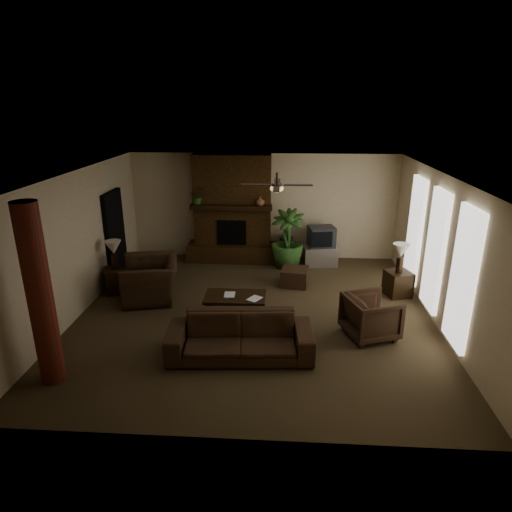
# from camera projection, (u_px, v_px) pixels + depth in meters

# --- Properties ---
(room_shell) EXTENTS (7.00, 7.00, 7.00)m
(room_shell) POSITION_uv_depth(u_px,v_px,m) (255.00, 248.00, 8.44)
(room_shell) COLOR #4C3D26
(room_shell) RESTS_ON ground
(fireplace) EXTENTS (2.40, 0.70, 2.80)m
(fireplace) POSITION_uv_depth(u_px,v_px,m) (233.00, 218.00, 11.60)
(fireplace) COLOR #533416
(fireplace) RESTS_ON ground
(windows) EXTENTS (0.08, 3.65, 2.35)m
(windows) POSITION_uv_depth(u_px,v_px,m) (435.00, 251.00, 8.44)
(windows) COLOR white
(windows) RESTS_ON ground
(log_column) EXTENTS (0.36, 0.36, 2.80)m
(log_column) POSITION_uv_depth(u_px,v_px,m) (40.00, 297.00, 6.36)
(log_column) COLOR maroon
(log_column) RESTS_ON ground
(doorway) EXTENTS (0.10, 1.00, 2.10)m
(doorway) POSITION_uv_depth(u_px,v_px,m) (115.00, 235.00, 10.46)
(doorway) COLOR black
(doorway) RESTS_ON ground
(ceiling_fan) EXTENTS (1.35, 1.35, 0.37)m
(ceiling_fan) POSITION_uv_depth(u_px,v_px,m) (277.00, 187.00, 8.32)
(ceiling_fan) COLOR black
(ceiling_fan) RESTS_ON ceiling
(sofa) EXTENTS (2.46, 0.87, 0.94)m
(sofa) POSITION_uv_depth(u_px,v_px,m) (240.00, 330.00, 7.32)
(sofa) COLOR #3D281A
(sofa) RESTS_ON ground
(armchair_left) EXTENTS (1.14, 1.48, 1.15)m
(armchair_left) POSITION_uv_depth(u_px,v_px,m) (150.00, 273.00, 9.46)
(armchair_left) COLOR #3D281A
(armchair_left) RESTS_ON ground
(armchair_right) EXTENTS (1.03, 1.07, 0.87)m
(armchair_right) POSITION_uv_depth(u_px,v_px,m) (371.00, 314.00, 7.93)
(armchair_right) COLOR #3D281A
(armchair_right) RESTS_ON ground
(coffee_table) EXTENTS (1.20, 0.70, 0.43)m
(coffee_table) POSITION_uv_depth(u_px,v_px,m) (235.00, 298.00, 8.73)
(coffee_table) COLOR black
(coffee_table) RESTS_ON ground
(ottoman) EXTENTS (0.68, 0.68, 0.40)m
(ottoman) POSITION_uv_depth(u_px,v_px,m) (295.00, 277.00, 10.25)
(ottoman) COLOR #3D281A
(ottoman) RESTS_ON ground
(tv_stand) EXTENTS (0.90, 0.59, 0.50)m
(tv_stand) POSITION_uv_depth(u_px,v_px,m) (320.00, 256.00, 11.50)
(tv_stand) COLOR silver
(tv_stand) RESTS_ON ground
(tv) EXTENTS (0.74, 0.64, 0.52)m
(tv) POSITION_uv_depth(u_px,v_px,m) (321.00, 237.00, 11.35)
(tv) COLOR #333335
(tv) RESTS_ON tv_stand
(floor_vase) EXTENTS (0.34, 0.34, 0.77)m
(floor_vase) POSITION_uv_depth(u_px,v_px,m) (286.00, 246.00, 11.69)
(floor_vase) COLOR #34241C
(floor_vase) RESTS_ON ground
(floor_plant) EXTENTS (1.05, 1.60, 0.84)m
(floor_plant) POSITION_uv_depth(u_px,v_px,m) (287.00, 251.00, 11.29)
(floor_plant) COLOR #335B24
(floor_plant) RESTS_ON ground
(side_table_left) EXTENTS (0.65, 0.65, 0.55)m
(side_table_left) POSITION_uv_depth(u_px,v_px,m) (117.00, 280.00, 9.87)
(side_table_left) COLOR black
(side_table_left) RESTS_ON ground
(lamp_left) EXTENTS (0.40, 0.40, 0.65)m
(lamp_left) POSITION_uv_depth(u_px,v_px,m) (114.00, 250.00, 9.61)
(lamp_left) COLOR black
(lamp_left) RESTS_ON side_table_left
(side_table_right) EXTENTS (0.63, 0.63, 0.55)m
(side_table_right) POSITION_uv_depth(u_px,v_px,m) (398.00, 284.00, 9.68)
(side_table_right) COLOR black
(side_table_right) RESTS_ON ground
(lamp_right) EXTENTS (0.41, 0.41, 0.65)m
(lamp_right) POSITION_uv_depth(u_px,v_px,m) (401.00, 253.00, 9.40)
(lamp_right) COLOR black
(lamp_right) RESTS_ON side_table_right
(mantel_plant) EXTENTS (0.49, 0.52, 0.33)m
(mantel_plant) POSITION_uv_depth(u_px,v_px,m) (198.00, 198.00, 11.27)
(mantel_plant) COLOR #335B24
(mantel_plant) RESTS_ON fireplace
(mantel_vase) EXTENTS (0.22, 0.23, 0.22)m
(mantel_vase) POSITION_uv_depth(u_px,v_px,m) (260.00, 201.00, 11.12)
(mantel_vase) COLOR #975D3C
(mantel_vase) RESTS_ON fireplace
(book_a) EXTENTS (0.22, 0.03, 0.29)m
(book_a) POSITION_uv_depth(u_px,v_px,m) (224.00, 289.00, 8.66)
(book_a) COLOR #999999
(book_a) RESTS_ON coffee_table
(book_b) EXTENTS (0.19, 0.13, 0.29)m
(book_b) POSITION_uv_depth(u_px,v_px,m) (250.00, 291.00, 8.55)
(book_b) COLOR #999999
(book_b) RESTS_ON coffee_table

